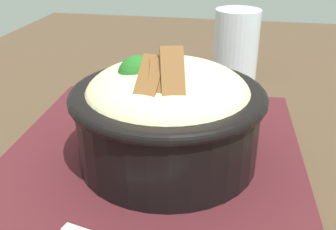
{
  "coord_description": "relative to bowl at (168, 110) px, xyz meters",
  "views": [
    {
      "loc": [
        0.35,
        0.09,
        0.99
      ],
      "look_at": [
        -0.0,
        0.03,
        0.81
      ],
      "focal_mm": 42.75,
      "sensor_mm": 36.0,
      "label": 1
    }
  ],
  "objects": [
    {
      "name": "table",
      "position": [
        0.0,
        -0.03,
        -0.12
      ],
      "size": [
        1.39,
        0.86,
        0.76
      ],
      "color": "#4C3826",
      "rests_on": "ground_plane"
    },
    {
      "name": "bowl",
      "position": [
        0.0,
        0.0,
        0.0
      ],
      "size": [
        0.21,
        0.21,
        0.13
      ],
      "color": "black",
      "rests_on": "placemat"
    },
    {
      "name": "placemat",
      "position": [
        0.03,
        -0.02,
        -0.06
      ],
      "size": [
        0.43,
        0.33,
        0.0
      ],
      "primitive_type": "cube",
      "rotation": [
        0.0,
        0.0,
        0.04
      ],
      "color": "#47191E",
      "rests_on": "table"
    },
    {
      "name": "drinking_glass",
      "position": [
        -0.27,
        0.06,
        -0.01
      ],
      "size": [
        0.07,
        0.07,
        0.11
      ],
      "color": "silver",
      "rests_on": "table"
    }
  ]
}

